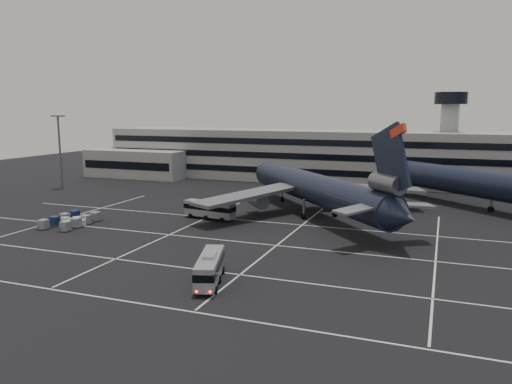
# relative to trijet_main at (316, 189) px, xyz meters

# --- Properties ---
(ground) EXTENTS (260.00, 260.00, 0.00)m
(ground) POSITION_rel_trijet_main_xyz_m (-12.43, -25.78, -5.25)
(ground) COLOR black
(ground) RESTS_ON ground
(lane_markings) EXTENTS (90.00, 55.62, 0.01)m
(lane_markings) POSITION_rel_trijet_main_xyz_m (-11.49, -25.05, -5.24)
(lane_markings) COLOR silver
(lane_markings) RESTS_ON ground
(terminal) EXTENTS (125.00, 26.00, 24.00)m
(terminal) POSITION_rel_trijet_main_xyz_m (-15.38, 45.37, 1.68)
(terminal) COLOR gray
(terminal) RESTS_ON ground
(hills) EXTENTS (352.00, 180.00, 44.00)m
(hills) POSITION_rel_trijet_main_xyz_m (5.56, 144.22, -17.32)
(hills) COLOR #38332B
(hills) RESTS_ON ground
(lightpole_left) EXTENTS (2.40, 2.40, 18.28)m
(lightpole_left) POSITION_rel_trijet_main_xyz_m (-67.43, 9.22, 6.57)
(lightpole_left) COLOR slate
(lightpole_left) RESTS_ON ground
(trijet_main) EXTENTS (42.45, 46.83, 18.08)m
(trijet_main) POSITION_rel_trijet_main_xyz_m (0.00, 0.00, 0.00)
(trijet_main) COLOR black
(trijet_main) RESTS_ON ground
(trijet_far) EXTENTS (46.53, 42.75, 18.08)m
(trijet_far) POSITION_rel_trijet_main_xyz_m (31.60, 15.41, 0.18)
(trijet_far) COLOR black
(trijet_far) RESTS_ON ground
(bus_near) EXTENTS (5.25, 10.17, 3.51)m
(bus_near) POSITION_rel_trijet_main_xyz_m (-2.56, -39.63, -3.33)
(bus_near) COLOR gray
(bus_near) RESTS_ON ground
(bus_far) EXTENTS (10.26, 3.90, 3.54)m
(bus_far) POSITION_rel_trijet_main_xyz_m (-17.49, -9.11, -3.31)
(bus_far) COLOR gray
(bus_far) RESTS_ON ground
(tug_a) EXTENTS (2.18, 2.67, 1.50)m
(tug_a) POSITION_rel_trijet_main_xyz_m (-38.05, -22.31, -4.59)
(tug_a) COLOR beige
(tug_a) RESTS_ON ground
(tug_b) EXTENTS (2.70, 2.42, 1.49)m
(tug_b) POSITION_rel_trijet_main_xyz_m (-36.20, -21.40, -4.59)
(tug_b) COLOR beige
(tug_b) RESTS_ON ground
(uld_cluster) EXTENTS (6.48, 10.12, 1.63)m
(uld_cluster) POSITION_rel_trijet_main_xyz_m (-37.85, -21.92, -4.45)
(uld_cluster) COLOR #2D2D30
(uld_cluster) RESTS_ON ground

